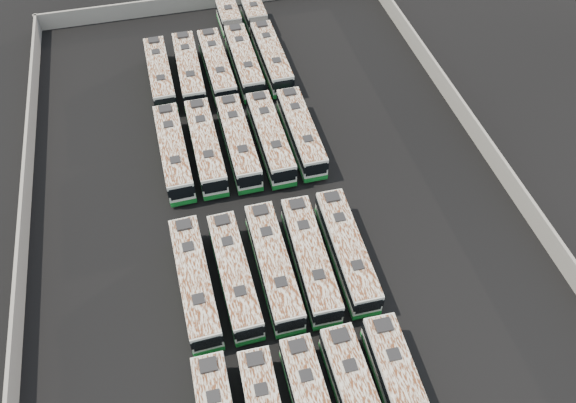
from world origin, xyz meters
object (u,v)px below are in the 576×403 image
(bus_midfront_far_left, at_px, (195,282))
(bus_midback_far_right, at_px, (301,132))
(bus_midfront_center, at_px, (274,266))
(bus_midfront_far_right, at_px, (347,250))
(bus_midfront_right, at_px, (310,259))
(bus_midback_left, at_px, (206,146))
(bus_back_center, at_px, (217,67))
(bus_midback_center, at_px, (238,142))
(bus_back_far_left, at_px, (160,74))
(bus_back_right, at_px, (239,46))
(bus_midback_right, at_px, (270,137))
(bus_front_far_right, at_px, (403,397))
(bus_back_far_right, at_px, (265,43))
(bus_midback_far_left, at_px, (174,152))
(bus_midfront_left, at_px, (235,275))
(bus_back_left, at_px, (189,71))

(bus_midfront_far_left, height_order, bus_midback_far_right, bus_midfront_far_left)
(bus_midfront_center, height_order, bus_midfront_far_right, bus_midfront_center)
(bus_midfront_right, relative_size, bus_midback_left, 1.00)
(bus_midback_left, height_order, bus_back_center, bus_back_center)
(bus_midback_center, bearing_deg, bus_back_far_left, 116.23)
(bus_back_right, bearing_deg, bus_midfront_right, -90.20)
(bus_midback_right, relative_size, bus_back_right, 0.65)
(bus_front_far_right, height_order, bus_back_far_left, bus_front_far_right)
(bus_midback_left, distance_m, bus_back_right, 17.16)
(bus_midfront_right, height_order, bus_back_far_right, bus_midfront_right)
(bus_midback_center, xyz_separation_m, bus_back_far_right, (6.33, 16.04, -0.02))
(bus_midback_far_left, relative_size, bus_back_far_right, 0.65)
(bus_front_far_right, distance_m, bus_midfront_left, 16.04)
(bus_front_far_right, xyz_separation_m, bus_midfront_left, (-9.62, 12.84, -0.05))
(bus_front_far_right, bearing_deg, bus_back_center, 100.38)
(bus_back_far_right, bearing_deg, bus_midback_left, -121.64)
(bus_midfront_far_right, bearing_deg, bus_midback_far_right, 90.80)
(bus_midfront_right, distance_m, bus_midback_right, 15.17)
(bus_midback_far_left, distance_m, bus_midback_far_right, 12.87)
(bus_midfront_right, xyz_separation_m, bus_back_center, (-3.25, 28.05, 0.01))
(bus_midfront_center, bearing_deg, bus_midfront_left, -179.27)
(bus_midfront_far_left, xyz_separation_m, bus_back_far_left, (-0.05, 28.19, -0.05))
(bus_back_far_right, bearing_deg, bus_back_far_left, -167.07)
(bus_back_far_right, bearing_deg, bus_back_right, 179.30)
(bus_midback_right, height_order, bus_back_far_right, bus_midback_right)
(bus_back_far_left, bearing_deg, bus_midfront_far_right, -66.19)
(bus_midfront_right, bearing_deg, bus_back_right, 91.44)
(bus_midback_center, bearing_deg, bus_midfront_center, -90.17)
(bus_midfront_center, xyz_separation_m, bus_back_left, (-3.30, 28.07, 0.01))
(bus_midback_left, bearing_deg, bus_midback_far_right, -1.74)
(bus_midfront_far_right, distance_m, bus_midback_far_left, 20.00)
(bus_midfront_right, xyz_separation_m, bus_back_far_left, (-9.68, 28.30, -0.06))
(bus_midback_center, bearing_deg, bus_back_far_right, 68.08)
(bus_midfront_far_right, relative_size, bus_midback_right, 0.99)
(bus_front_far_right, relative_size, bus_midback_left, 1.00)
(bus_front_far_right, height_order, bus_back_center, bus_back_center)
(bus_front_far_right, bearing_deg, bus_midback_right, 97.86)
(bus_midback_far_left, bearing_deg, bus_back_left, 74.84)
(bus_back_far_left, distance_m, bus_back_center, 6.43)
(bus_midfront_left, bearing_deg, bus_midfront_far_left, 176.85)
(bus_front_far_right, height_order, bus_back_far_right, bus_front_far_right)
(bus_midfront_far_left, height_order, bus_back_center, bus_back_center)
(bus_back_far_left, xyz_separation_m, bus_back_far_right, (12.83, 3.08, 0.04))
(bus_midfront_far_right, bearing_deg, bus_midback_far_left, 130.84)
(bus_midback_far_right, bearing_deg, bus_back_right, 101.62)
(bus_midback_right, height_order, bus_midback_far_right, bus_midback_right)
(bus_midback_far_left, xyz_separation_m, bus_midback_far_right, (12.86, -0.22, -0.04))
(bus_midback_center, bearing_deg, bus_back_right, 78.67)
(bus_back_center, bearing_deg, bus_midfront_center, -90.93)
(bus_midfront_left, xyz_separation_m, bus_midfront_far_right, (9.65, 0.09, 0.03))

